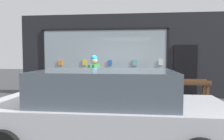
{
  "coord_description": "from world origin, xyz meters",
  "views": [
    {
      "loc": [
        0.57,
        -6.55,
        1.66
      ],
      "look_at": [
        -0.23,
        0.61,
        1.2
      ],
      "focal_mm": 35.0,
      "sensor_mm": 36.0,
      "label": 1
    }
  ],
  "objects_px": {
    "display_table_right": "(166,85)",
    "person_browsing": "(94,77)",
    "small_dog": "(82,101)",
    "parked_car": "(106,108)",
    "display_table_left": "(74,83)"
  },
  "relations": [
    {
      "from": "display_table_right",
      "to": "person_browsing",
      "type": "xyz_separation_m",
      "value": [
        -2.34,
        -0.55,
        0.28
      ]
    },
    {
      "from": "small_dog",
      "to": "parked_car",
      "type": "bearing_deg",
      "value": -139.68
    },
    {
      "from": "person_browsing",
      "to": "small_dog",
      "type": "xyz_separation_m",
      "value": [
        -0.36,
        -0.13,
        -0.75
      ]
    },
    {
      "from": "small_dog",
      "to": "parked_car",
      "type": "relative_size",
      "value": 0.13
    },
    {
      "from": "display_table_right",
      "to": "small_dog",
      "type": "distance_m",
      "value": 2.82
    },
    {
      "from": "display_table_left",
      "to": "parked_car",
      "type": "height_order",
      "value": "parked_car"
    },
    {
      "from": "display_table_right",
      "to": "small_dog",
      "type": "height_order",
      "value": "display_table_right"
    },
    {
      "from": "display_table_left",
      "to": "small_dog",
      "type": "height_order",
      "value": "display_table_left"
    },
    {
      "from": "display_table_right",
      "to": "small_dog",
      "type": "bearing_deg",
      "value": -165.89
    },
    {
      "from": "person_browsing",
      "to": "parked_car",
      "type": "distance_m",
      "value": 3.14
    },
    {
      "from": "small_dog",
      "to": "parked_car",
      "type": "distance_m",
      "value": 3.16
    },
    {
      "from": "person_browsing",
      "to": "small_dog",
      "type": "relative_size",
      "value": 3.07
    },
    {
      "from": "display_table_left",
      "to": "parked_car",
      "type": "bearing_deg",
      "value": -65.77
    },
    {
      "from": "display_table_left",
      "to": "display_table_right",
      "type": "height_order",
      "value": "display_table_left"
    },
    {
      "from": "display_table_left",
      "to": "parked_car",
      "type": "relative_size",
      "value": 0.65
    }
  ]
}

